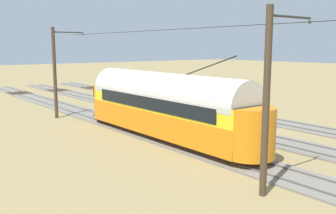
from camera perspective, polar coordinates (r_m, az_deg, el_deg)
ground_plane at (r=28.16m, az=8.17°, el=-3.32°), size 220.00×220.00×0.00m
track_streetcar_siding at (r=32.11m, az=14.10°, el=-1.88°), size 2.80×80.00×0.18m
track_adjacent_siding at (r=28.36m, az=7.72°, el=-3.11°), size 2.80×80.00×0.18m
track_third_siding at (r=25.08m, az=-0.49°, el=-4.63°), size 2.80×80.00×0.18m
vintage_streetcar at (r=24.65m, az=-0.49°, el=0.35°), size 2.65×16.64×5.33m
catenary_pole_foreground at (r=33.30m, az=-16.31°, el=5.12°), size 2.89×0.28×7.51m
catenary_pole_mid_near at (r=15.48m, az=14.51°, el=1.14°), size 2.89×0.28×7.51m
switch_stand at (r=42.70m, az=1.21°, el=1.91°), size 0.50×0.30×1.24m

